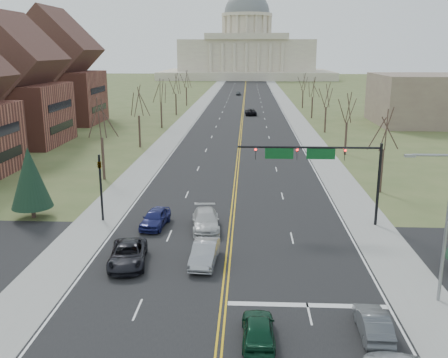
# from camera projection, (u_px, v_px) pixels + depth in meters

# --- Properties ---
(ground) EXTENTS (600.00, 600.00, 0.00)m
(ground) POSITION_uv_depth(u_px,v_px,m) (224.00, 295.00, 30.88)
(ground) COLOR #45582C
(ground) RESTS_ON ground
(road) EXTENTS (20.00, 380.00, 0.01)m
(road) POSITION_uv_depth(u_px,v_px,m) (243.00, 105.00, 137.24)
(road) COLOR black
(road) RESTS_ON ground
(cross_road) EXTENTS (120.00, 14.00, 0.01)m
(cross_road) POSITION_uv_depth(u_px,v_px,m) (228.00, 257.00, 36.68)
(cross_road) COLOR black
(cross_road) RESTS_ON ground
(sidewalk_left) EXTENTS (4.00, 380.00, 0.03)m
(sidewalk_left) POSITION_uv_depth(u_px,v_px,m) (200.00, 105.00, 137.80)
(sidewalk_left) COLOR gray
(sidewalk_left) RESTS_ON ground
(sidewalk_right) EXTENTS (4.00, 380.00, 0.03)m
(sidewalk_right) POSITION_uv_depth(u_px,v_px,m) (287.00, 105.00, 136.67)
(sidewalk_right) COLOR gray
(sidewalk_right) RESTS_ON ground
(center_line) EXTENTS (0.42, 380.00, 0.01)m
(center_line) POSITION_uv_depth(u_px,v_px,m) (243.00, 105.00, 137.24)
(center_line) COLOR gold
(center_line) RESTS_ON road
(edge_line_left) EXTENTS (0.15, 380.00, 0.01)m
(edge_line_left) POSITION_uv_depth(u_px,v_px,m) (208.00, 105.00, 137.70)
(edge_line_left) COLOR silver
(edge_line_left) RESTS_ON road
(edge_line_right) EXTENTS (0.15, 380.00, 0.01)m
(edge_line_right) POSITION_uv_depth(u_px,v_px,m) (279.00, 105.00, 136.78)
(edge_line_right) COLOR silver
(edge_line_right) RESTS_ON road
(stop_bar) EXTENTS (9.50, 0.50, 0.01)m
(stop_bar) POSITION_uv_depth(u_px,v_px,m) (307.00, 305.00, 29.68)
(stop_bar) COLOR silver
(stop_bar) RESTS_ON road
(capitol) EXTENTS (90.00, 60.00, 50.00)m
(capitol) POSITION_uv_depth(u_px,v_px,m) (247.00, 51.00, 268.96)
(capitol) COLOR beige
(capitol) RESTS_ON ground
(signal_mast) EXTENTS (12.12, 0.44, 7.20)m
(signal_mast) POSITION_uv_depth(u_px,v_px,m) (320.00, 160.00, 42.14)
(signal_mast) COLOR black
(signal_mast) RESTS_ON ground
(signal_left) EXTENTS (0.32, 0.36, 6.00)m
(signal_left) POSITION_uv_depth(u_px,v_px,m) (100.00, 180.00, 43.54)
(signal_left) COLOR black
(signal_left) RESTS_ON ground
(street_light) EXTENTS (2.90, 0.25, 9.07)m
(street_light) POSITION_uv_depth(u_px,v_px,m) (443.00, 219.00, 28.97)
(street_light) COLOR gray
(street_light) RESTS_ON ground
(tree_r_0) EXTENTS (3.74, 3.74, 8.50)m
(tree_r_0) POSITION_uv_depth(u_px,v_px,m) (384.00, 131.00, 51.72)
(tree_r_0) COLOR #3C2A23
(tree_r_0) RESTS_ON ground
(tree_l_0) EXTENTS (3.96, 3.96, 9.00)m
(tree_l_0) POSITION_uv_depth(u_px,v_px,m) (101.00, 120.00, 56.94)
(tree_l_0) COLOR #3C2A23
(tree_l_0) RESTS_ON ground
(tree_r_1) EXTENTS (3.74, 3.74, 8.50)m
(tree_r_1) POSITION_uv_depth(u_px,v_px,m) (348.00, 109.00, 71.05)
(tree_r_1) COLOR #3C2A23
(tree_r_1) RESTS_ON ground
(tree_l_1) EXTENTS (3.96, 3.96, 9.00)m
(tree_l_1) POSITION_uv_depth(u_px,v_px,m) (138.00, 103.00, 76.28)
(tree_l_1) COLOR #3C2A23
(tree_l_1) RESTS_ON ground
(tree_r_2) EXTENTS (3.74, 3.74, 8.50)m
(tree_r_2) POSITION_uv_depth(u_px,v_px,m) (327.00, 97.00, 90.39)
(tree_r_2) COLOR #3C2A23
(tree_r_2) RESTS_ON ground
(tree_l_2) EXTENTS (3.96, 3.96, 9.00)m
(tree_l_2) POSITION_uv_depth(u_px,v_px,m) (161.00, 92.00, 95.62)
(tree_l_2) COLOR #3C2A23
(tree_l_2) RESTS_ON ground
(tree_r_3) EXTENTS (3.74, 3.74, 8.50)m
(tree_r_3) POSITION_uv_depth(u_px,v_px,m) (313.00, 88.00, 109.73)
(tree_r_3) COLOR #3C2A23
(tree_r_3) RESTS_ON ground
(tree_l_3) EXTENTS (3.96, 3.96, 9.00)m
(tree_l_3) POSITION_uv_depth(u_px,v_px,m) (176.00, 85.00, 114.96)
(tree_l_3) COLOR #3C2A23
(tree_l_3) RESTS_ON ground
(tree_r_4) EXTENTS (3.74, 3.74, 8.50)m
(tree_r_4) POSITION_uv_depth(u_px,v_px,m) (303.00, 83.00, 129.07)
(tree_r_4) COLOR #3C2A23
(tree_r_4) RESTS_ON ground
(tree_l_4) EXTENTS (3.96, 3.96, 9.00)m
(tree_l_4) POSITION_uv_depth(u_px,v_px,m) (186.00, 80.00, 134.30)
(tree_l_4) COLOR #3C2A23
(tree_l_4) RESTS_ON ground
(conifer_l) EXTENTS (3.64, 3.64, 6.50)m
(conifer_l) POSITION_uv_depth(u_px,v_px,m) (30.00, 178.00, 44.33)
(conifer_l) COLOR #3C2A23
(conifer_l) RESTS_ON ground
(bldg_left_mid) EXTENTS (15.10, 14.28, 20.75)m
(bldg_left_mid) POSITION_uv_depth(u_px,v_px,m) (12.00, 91.00, 78.78)
(bldg_left_mid) COLOR brown
(bldg_left_mid) RESTS_ON ground
(bldg_left_far) EXTENTS (17.10, 14.28, 23.25)m
(bldg_left_far) POSITION_uv_depth(u_px,v_px,m) (56.00, 76.00, 101.83)
(bldg_left_far) COLOR brown
(bldg_left_far) RESTS_ON ground
(bldg_right_mass) EXTENTS (25.00, 20.00, 10.00)m
(bldg_right_mass) POSITION_uv_depth(u_px,v_px,m) (439.00, 100.00, 101.23)
(bldg_right_mass) COLOR #715B50
(bldg_right_mass) RESTS_ON ground
(car_nb_inner_lead) EXTENTS (1.75, 4.26, 1.44)m
(car_nb_inner_lead) POSITION_uv_depth(u_px,v_px,m) (258.00, 329.00, 25.78)
(car_nb_inner_lead) COLOR #0B3420
(car_nb_inner_lead) RESTS_ON road
(car_nb_outer_lead) EXTENTS (1.53, 4.20, 1.37)m
(car_nb_outer_lead) POSITION_uv_depth(u_px,v_px,m) (373.00, 323.00, 26.42)
(car_nb_outer_lead) COLOR #4A4E51
(car_nb_outer_lead) RESTS_ON road
(car_sb_inner_lead) EXTENTS (1.96, 4.82, 1.56)m
(car_sb_inner_lead) POSITION_uv_depth(u_px,v_px,m) (205.00, 253.00, 35.31)
(car_sb_inner_lead) COLOR gray
(car_sb_inner_lead) RESTS_ON road
(car_sb_outer_lead) EXTENTS (3.19, 5.67, 1.50)m
(car_sb_outer_lead) POSITION_uv_depth(u_px,v_px,m) (128.00, 254.00, 35.16)
(car_sb_outer_lead) COLOR black
(car_sb_outer_lead) RESTS_ON road
(car_sb_inner_second) EXTENTS (2.81, 5.66, 1.58)m
(car_sb_inner_second) POSITION_uv_depth(u_px,v_px,m) (206.00, 220.00, 42.05)
(car_sb_inner_second) COLOR silver
(car_sb_inner_second) RESTS_ON road
(car_sb_outer_second) EXTENTS (2.36, 4.76, 1.56)m
(car_sb_outer_second) POSITION_uv_depth(u_px,v_px,m) (155.00, 218.00, 42.71)
(car_sb_outer_second) COLOR navy
(car_sb_outer_second) RESTS_ON road
(car_far_nb) EXTENTS (2.80, 5.53, 1.50)m
(car_far_nb) POSITION_uv_depth(u_px,v_px,m) (251.00, 112.00, 116.43)
(car_far_nb) COLOR black
(car_far_nb) RESTS_ON road
(car_far_sb) EXTENTS (1.93, 4.10, 1.36)m
(car_far_sb) POSITION_uv_depth(u_px,v_px,m) (238.00, 93.00, 167.99)
(car_far_sb) COLOR #4C5053
(car_far_sb) RESTS_ON road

